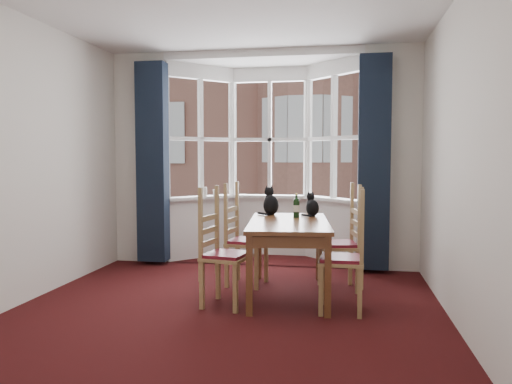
% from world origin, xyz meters
% --- Properties ---
extents(floor, '(4.50, 4.50, 0.00)m').
position_xyz_m(floor, '(0.00, 0.00, 0.00)').
color(floor, black).
rests_on(floor, ground).
extents(wall_left, '(0.00, 4.50, 4.50)m').
position_xyz_m(wall_left, '(-2.00, 0.00, 1.40)').
color(wall_left, silver).
rests_on(wall_left, floor).
extents(wall_right, '(0.00, 4.50, 4.50)m').
position_xyz_m(wall_right, '(2.00, 0.00, 1.40)').
color(wall_right, silver).
rests_on(wall_right, floor).
extents(wall_near, '(4.00, 0.00, 4.00)m').
position_xyz_m(wall_near, '(0.00, -2.25, 1.40)').
color(wall_near, silver).
rests_on(wall_near, floor).
extents(wall_back_pier_left, '(0.70, 0.12, 2.80)m').
position_xyz_m(wall_back_pier_left, '(-1.65, 2.25, 1.40)').
color(wall_back_pier_left, silver).
rests_on(wall_back_pier_left, floor).
extents(wall_back_pier_right, '(0.70, 0.12, 2.80)m').
position_xyz_m(wall_back_pier_right, '(1.65, 2.25, 1.40)').
color(wall_back_pier_right, silver).
rests_on(wall_back_pier_right, floor).
extents(bay_window, '(2.76, 0.94, 2.80)m').
position_xyz_m(bay_window, '(0.00, 2.75, 1.40)').
color(bay_window, white).
rests_on(bay_window, floor).
extents(curtain_left, '(0.38, 0.22, 2.60)m').
position_xyz_m(curtain_left, '(-1.42, 2.07, 1.35)').
color(curtain_left, '#151F30').
rests_on(curtain_left, floor).
extents(curtain_right, '(0.38, 0.22, 2.60)m').
position_xyz_m(curtain_right, '(1.42, 2.07, 1.35)').
color(curtain_right, '#151F30').
rests_on(curtain_right, floor).
extents(dining_table, '(0.95, 1.56, 0.77)m').
position_xyz_m(dining_table, '(0.51, 0.87, 0.68)').
color(dining_table, brown).
rests_on(dining_table, floor).
extents(chair_left_near, '(0.47, 0.49, 0.92)m').
position_xyz_m(chair_left_near, '(-0.12, 0.42, 0.47)').
color(chair_left_near, '#A4834F').
rests_on(chair_left_near, floor).
extents(chair_left_far, '(0.45, 0.47, 0.92)m').
position_xyz_m(chair_left_far, '(-0.08, 1.23, 0.47)').
color(chair_left_far, '#A4834F').
rests_on(chair_left_far, floor).
extents(chair_right_near, '(0.41, 0.43, 0.92)m').
position_xyz_m(chair_right_near, '(1.14, 0.42, 0.47)').
color(chair_right_near, '#A4834F').
rests_on(chair_right_near, floor).
extents(chair_right_far, '(0.47, 0.49, 0.92)m').
position_xyz_m(chair_right_far, '(1.10, 1.21, 0.47)').
color(chair_right_far, '#A4834F').
rests_on(chair_right_far, floor).
extents(cat_left, '(0.25, 0.28, 0.34)m').
position_xyz_m(cat_left, '(0.25, 1.41, 0.90)').
color(cat_left, black).
rests_on(cat_left, dining_table).
extents(cat_right, '(0.21, 0.23, 0.28)m').
position_xyz_m(cat_right, '(0.72, 1.35, 0.87)').
color(cat_right, black).
rests_on(cat_right, dining_table).
extents(wine_bottle, '(0.07, 0.07, 0.26)m').
position_xyz_m(wine_bottle, '(0.56, 1.18, 0.88)').
color(wine_bottle, black).
rests_on(wine_bottle, dining_table).
extents(candle_tall, '(0.06, 0.06, 0.13)m').
position_xyz_m(candle_tall, '(-0.86, 2.60, 0.94)').
color(candle_tall, white).
rests_on(candle_tall, bay_window).
extents(candle_short, '(0.06, 0.06, 0.10)m').
position_xyz_m(candle_short, '(-0.72, 2.63, 0.92)').
color(candle_short, white).
rests_on(candle_short, bay_window).
extents(street, '(80.00, 80.00, 0.00)m').
position_xyz_m(street, '(0.00, 32.25, -6.00)').
color(street, '#333335').
rests_on(street, ground).
extents(tenement_building, '(18.40, 7.80, 15.20)m').
position_xyz_m(tenement_building, '(0.00, 14.01, 1.60)').
color(tenement_building, '#9E6351').
rests_on(tenement_building, street).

